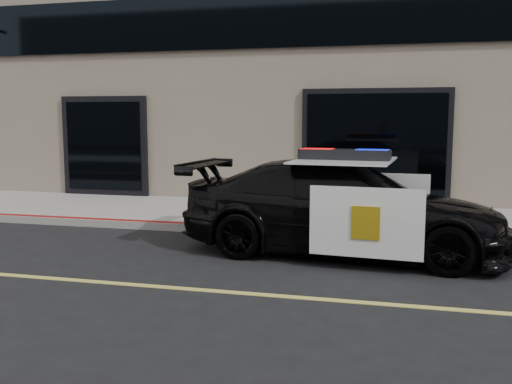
# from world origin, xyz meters

# --- Properties ---
(ground) EXTENTS (120.00, 120.00, 0.00)m
(ground) POSITION_xyz_m (0.00, 0.00, 0.00)
(ground) COLOR black
(ground) RESTS_ON ground
(sidewalk_n) EXTENTS (60.00, 3.50, 0.15)m
(sidewalk_n) POSITION_xyz_m (0.00, 5.25, 0.07)
(sidewalk_n) COLOR gray
(sidewalk_n) RESTS_ON ground
(police_car) EXTENTS (2.90, 5.52, 1.71)m
(police_car) POSITION_xyz_m (-1.29, 2.46, 0.76)
(police_car) COLOR black
(police_car) RESTS_ON ground
(fire_hydrant) EXTENTS (0.37, 0.52, 0.82)m
(fire_hydrant) POSITION_xyz_m (-4.08, 4.49, 0.53)
(fire_hydrant) COLOR beige
(fire_hydrant) RESTS_ON sidewalk_n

